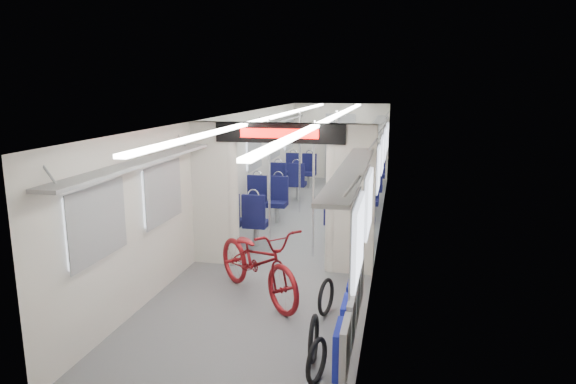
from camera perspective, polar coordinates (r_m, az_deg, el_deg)
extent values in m
plane|color=#515456|center=(10.19, 1.80, -4.47)|extent=(12.00, 12.00, 0.00)
cube|color=beige|center=(10.28, -6.13, 2.20)|extent=(0.02, 12.00, 2.30)
cube|color=beige|center=(9.77, 10.24, 1.56)|extent=(0.02, 12.00, 2.30)
cube|color=beige|center=(15.81, 5.83, 5.60)|extent=(2.90, 0.02, 2.30)
cube|color=beige|center=(4.38, -12.92, -11.64)|extent=(2.90, 0.02, 2.30)
cube|color=silver|center=(9.79, 1.89, 8.55)|extent=(2.90, 12.00, 0.02)
cube|color=white|center=(9.90, -1.27, 8.42)|extent=(0.12, 11.40, 0.04)
cube|color=white|center=(9.71, 5.12, 8.31)|extent=(0.12, 11.40, 0.04)
cube|color=beige|center=(8.36, -8.30, -1.17)|extent=(0.65, 0.18, 2.00)
cube|color=beige|center=(7.87, 7.26, -1.97)|extent=(0.65, 0.18, 2.00)
cube|color=beige|center=(7.85, -0.78, 6.62)|extent=(2.90, 0.18, 0.30)
cylinder|color=beige|center=(8.25, -6.18, -1.29)|extent=(0.20, 0.20, 2.00)
cylinder|color=beige|center=(7.90, 4.91, -1.86)|extent=(0.20, 0.20, 2.00)
cube|color=black|center=(7.74, -0.97, 6.55)|extent=(2.00, 0.03, 0.30)
cube|color=#FF0C07|center=(7.72, -1.01, 6.53)|extent=(1.20, 0.02, 0.14)
cube|color=silver|center=(5.96, -20.57, -3.20)|extent=(0.04, 1.00, 0.75)
cube|color=silver|center=(5.04, 7.84, -5.21)|extent=(0.04, 1.00, 0.75)
cube|color=silver|center=(7.31, -13.84, -0.07)|extent=(0.04, 1.00, 0.75)
cube|color=silver|center=(6.59, 8.96, -1.17)|extent=(0.04, 1.00, 0.75)
cube|color=silver|center=(9.76, -6.92, 3.15)|extent=(0.04, 1.00, 0.75)
cube|color=silver|center=(9.24, 9.99, 2.55)|extent=(0.04, 1.00, 0.75)
cube|color=silver|center=(11.56, -3.83, 4.57)|extent=(0.04, 1.00, 0.75)
cube|color=silver|center=(11.11, 10.42, 4.10)|extent=(0.04, 1.00, 0.75)
cube|color=silver|center=(13.38, -1.57, 5.60)|extent=(0.04, 1.00, 0.75)
cube|color=silver|center=(13.00, 10.73, 5.21)|extent=(0.04, 1.00, 0.75)
cube|color=silver|center=(15.12, 0.07, 6.33)|extent=(0.04, 1.00, 0.75)
cube|color=silver|center=(14.79, 10.95, 5.99)|extent=(0.04, 1.00, 0.75)
cube|color=gray|center=(6.45, -15.99, 3.21)|extent=(0.30, 3.60, 0.04)
cube|color=gray|center=(5.71, 7.14, 2.50)|extent=(0.30, 3.60, 0.04)
cube|color=gray|center=(12.04, -2.38, 7.51)|extent=(0.30, 7.60, 0.04)
cube|color=gray|center=(11.66, 9.89, 7.20)|extent=(0.30, 7.60, 0.04)
cube|color=gray|center=(15.76, 5.79, 5.04)|extent=(0.90, 0.05, 2.00)
imported|color=maroon|center=(7.03, -3.39, -7.66)|extent=(1.91, 1.88, 1.04)
cube|color=gray|center=(4.76, 6.37, -17.00)|extent=(0.06, 0.45, 0.51)
cube|color=navy|center=(4.76, 5.62, -16.95)|extent=(0.06, 0.41, 0.43)
cube|color=gray|center=(5.25, 7.03, -14.13)|extent=(0.06, 0.45, 0.51)
cube|color=navy|center=(5.25, 6.35, -14.09)|extent=(0.06, 0.41, 0.43)
cube|color=gray|center=(5.74, 7.56, -11.75)|extent=(0.06, 0.45, 0.51)
cube|color=navy|center=(5.75, 6.95, -11.71)|extent=(0.06, 0.41, 0.43)
cube|color=gray|center=(6.25, 7.99, -9.75)|extent=(0.06, 0.45, 0.51)
cube|color=navy|center=(6.25, 7.44, -9.72)|extent=(0.06, 0.41, 0.43)
torus|color=black|center=(5.28, 3.20, -18.45)|extent=(0.16, 0.47, 0.47)
torus|color=black|center=(5.61, 2.87, -16.19)|extent=(0.06, 0.52, 0.52)
torus|color=black|center=(6.63, 4.24, -11.75)|extent=(0.16, 0.48, 0.48)
cube|color=#0B0C33|center=(9.30, -3.55, -3.53)|extent=(0.42, 0.39, 0.10)
cylinder|color=gray|center=(9.36, -3.54, -4.86)|extent=(0.10, 0.10, 0.35)
cube|color=#0B0C33|center=(9.08, -3.85, -1.92)|extent=(0.42, 0.07, 0.51)
torus|color=silver|center=(9.02, -3.87, -0.33)|extent=(0.22, 0.03, 0.22)
cube|color=#0B0C33|center=(10.79, -1.26, -1.33)|extent=(0.42, 0.39, 0.10)
cylinder|color=gray|center=(10.85, -1.25, -2.49)|extent=(0.10, 0.10, 0.35)
cube|color=#0B0C33|center=(10.88, -1.07, 0.43)|extent=(0.42, 0.07, 0.51)
torus|color=silver|center=(10.83, -1.07, 1.76)|extent=(0.22, 0.03, 0.22)
cube|color=#0B0C33|center=(9.44, -6.31, -3.36)|extent=(0.42, 0.39, 0.10)
cylinder|color=gray|center=(9.50, -6.27, -4.66)|extent=(0.10, 0.10, 0.35)
cube|color=#0B0C33|center=(9.21, -6.66, -1.76)|extent=(0.42, 0.07, 0.51)
torus|color=silver|center=(9.16, -6.70, -0.20)|extent=(0.22, 0.03, 0.22)
cube|color=#0B0C33|center=(10.91, -3.66, -1.21)|extent=(0.42, 0.39, 0.10)
cylinder|color=gray|center=(10.96, -3.64, -2.36)|extent=(0.10, 0.10, 0.35)
cube|color=#0B0C33|center=(10.99, -3.45, 0.53)|extent=(0.42, 0.07, 0.51)
torus|color=silver|center=(10.95, -3.47, 1.85)|extent=(0.22, 0.03, 0.22)
cube|color=#0B0C33|center=(9.54, 5.46, -3.16)|extent=(0.44, 0.41, 0.10)
cylinder|color=gray|center=(9.60, 5.43, -4.46)|extent=(0.10, 0.10, 0.35)
cube|color=#0B0C33|center=(9.30, 5.37, -1.52)|extent=(0.44, 0.08, 0.54)
torus|color=silver|center=(9.24, 5.40, 0.11)|extent=(0.22, 0.03, 0.22)
cube|color=#0B0C33|center=(11.16, 6.50, -0.97)|extent=(0.44, 0.41, 0.10)
cylinder|color=gray|center=(11.21, 6.47, -2.09)|extent=(0.10, 0.10, 0.35)
cube|color=#0B0C33|center=(11.25, 6.63, 0.81)|extent=(0.44, 0.08, 0.54)
torus|color=silver|center=(11.21, 6.66, 2.17)|extent=(0.22, 0.03, 0.22)
cube|color=#0B0C33|center=(9.50, 8.28, -3.30)|extent=(0.44, 0.41, 0.10)
cylinder|color=gray|center=(9.56, 8.24, -4.60)|extent=(0.10, 0.10, 0.35)
cube|color=#0B0C33|center=(9.26, 8.26, -1.65)|extent=(0.44, 0.08, 0.54)
torus|color=silver|center=(9.20, 8.31, -0.02)|extent=(0.22, 0.03, 0.22)
cube|color=#0B0C33|center=(11.12, 8.91, -1.08)|extent=(0.44, 0.41, 0.10)
cylinder|color=gray|center=(11.17, 8.87, -2.20)|extent=(0.10, 0.10, 0.35)
cube|color=#0B0C33|center=(11.22, 9.01, 0.71)|extent=(0.44, 0.08, 0.54)
torus|color=silver|center=(11.17, 9.06, 2.07)|extent=(0.22, 0.03, 0.22)
cube|color=#0B0C33|center=(12.94, 1.07, 0.90)|extent=(0.41, 0.38, 0.10)
cylinder|color=gray|center=(12.98, 1.07, -0.08)|extent=(0.10, 0.10, 0.35)
cube|color=#0B0C33|center=(12.73, 0.94, 2.09)|extent=(0.41, 0.07, 0.50)
torus|color=silver|center=(12.69, 0.94, 3.21)|extent=(0.21, 0.03, 0.21)
cube|color=#0B0C33|center=(14.43, 2.27, 2.05)|extent=(0.41, 0.38, 0.10)
cylinder|color=gray|center=(14.47, 2.26, 1.17)|extent=(0.10, 0.10, 0.35)
cube|color=#0B0C33|center=(14.54, 2.39, 3.32)|extent=(0.41, 0.07, 0.50)
torus|color=silver|center=(14.50, 2.40, 4.30)|extent=(0.21, 0.03, 0.21)
cube|color=#0B0C33|center=(13.04, -0.96, 0.98)|extent=(0.41, 0.38, 0.10)
cylinder|color=gray|center=(13.08, -0.95, 0.02)|extent=(0.10, 0.10, 0.35)
cube|color=#0B0C33|center=(12.83, -1.12, 2.17)|extent=(0.41, 0.07, 0.50)
torus|color=silver|center=(12.79, -1.12, 3.28)|extent=(0.21, 0.03, 0.21)
cube|color=#0B0C33|center=(14.52, 0.44, 2.12)|extent=(0.41, 0.38, 0.10)
cylinder|color=gray|center=(14.56, 0.44, 1.25)|extent=(0.10, 0.10, 0.35)
cube|color=#0B0C33|center=(14.62, 0.57, 3.38)|extent=(0.41, 0.07, 0.50)
torus|color=silver|center=(14.59, 0.57, 4.35)|extent=(0.21, 0.03, 0.21)
cube|color=#0B0C33|center=(12.58, 7.19, 0.49)|extent=(0.49, 0.46, 0.10)
cylinder|color=gray|center=(12.63, 7.16, -0.51)|extent=(0.10, 0.10, 0.35)
cube|color=#0B0C33|center=(12.34, 7.15, 1.93)|extent=(0.49, 0.09, 0.60)
torus|color=silver|center=(12.29, 7.19, 3.32)|extent=(0.25, 0.03, 0.25)
cube|color=#0B0C33|center=(14.42, 7.87, 1.93)|extent=(0.49, 0.46, 0.10)
cylinder|color=gray|center=(14.46, 7.84, 1.05)|extent=(0.10, 0.10, 0.35)
cube|color=#0B0C33|center=(14.54, 7.97, 3.42)|extent=(0.49, 0.09, 0.60)
torus|color=silver|center=(14.50, 8.00, 4.60)|extent=(0.25, 0.03, 0.25)
cube|color=#0B0C33|center=(12.55, 9.32, 0.40)|extent=(0.49, 0.46, 0.10)
cylinder|color=gray|center=(12.60, 9.29, -0.60)|extent=(0.10, 0.10, 0.35)
cube|color=#0B0C33|center=(12.30, 9.33, 1.84)|extent=(0.49, 0.09, 0.60)
torus|color=silver|center=(12.26, 9.38, 3.23)|extent=(0.25, 0.03, 0.25)
cube|color=#0B0C33|center=(14.39, 9.74, 1.85)|extent=(0.49, 0.46, 0.10)
cylinder|color=gray|center=(14.43, 9.71, 0.97)|extent=(0.10, 0.10, 0.35)
cube|color=#0B0C33|center=(14.52, 9.82, 3.35)|extent=(0.49, 0.09, 0.60)
torus|color=silver|center=(14.48, 9.86, 4.53)|extent=(0.25, 0.03, 0.25)
cylinder|color=silver|center=(8.80, -2.09, 0.61)|extent=(0.04, 0.04, 2.30)
cylinder|color=silver|center=(8.50, 2.84, 0.20)|extent=(0.04, 0.04, 2.30)
cylinder|color=silver|center=(11.49, 1.31, 3.29)|extent=(0.04, 0.04, 2.30)
cylinder|color=silver|center=(11.59, 5.30, 3.32)|extent=(0.05, 0.05, 2.30)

